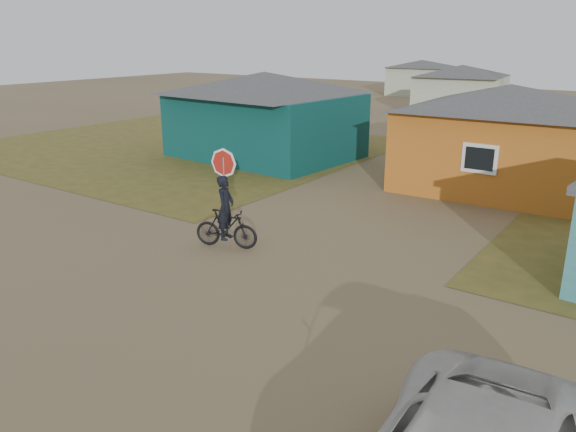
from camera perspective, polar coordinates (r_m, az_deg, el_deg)
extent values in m
plane|color=brown|center=(12.43, -9.02, -9.00)|extent=(120.00, 120.00, 0.00)
cube|color=brown|center=(30.73, -11.15, 7.03)|extent=(20.00, 18.00, 0.00)
cube|color=#093635|center=(27.21, -2.37, 9.19)|extent=(8.40, 6.54, 3.00)
pyramid|color=#3D3D3F|center=(26.99, -2.43, 13.39)|extent=(8.93, 7.08, 1.00)
cube|color=#BA641C|center=(22.86, 21.08, 6.38)|extent=(7.21, 6.24, 3.00)
pyramid|color=#3D3D3F|center=(22.60, 21.64, 11.22)|extent=(7.72, 6.76, 0.90)
cube|color=silver|center=(19.96, 18.89, 5.54)|extent=(1.20, 0.06, 1.00)
cube|color=black|center=(19.93, 18.86, 5.52)|extent=(0.95, 0.04, 0.75)
cube|color=#B0B69D|center=(44.29, 17.06, 11.63)|extent=(6.49, 5.60, 2.80)
pyramid|color=#3D3D3F|center=(44.15, 17.28, 13.94)|extent=(7.04, 6.15, 0.80)
cube|color=#B0B69D|center=(58.28, 13.33, 13.17)|extent=(5.75, 5.28, 2.70)
pyramid|color=#3D3D3F|center=(58.18, 13.46, 14.83)|extent=(6.28, 5.81, 0.70)
cylinder|color=gray|center=(16.19, -6.44, 1.92)|extent=(0.07, 0.07, 2.32)
imported|color=black|center=(15.45, -6.29, -1.28)|extent=(1.86, 1.06, 1.08)
imported|color=black|center=(15.27, -6.37, 0.86)|extent=(0.61, 0.75, 1.77)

